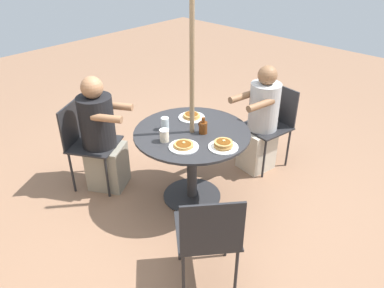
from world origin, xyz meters
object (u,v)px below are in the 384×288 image
object	(u,v)px
syrup_bottle	(203,127)
drinking_glass_a	(165,124)
patio_chair_north	(209,234)
pancake_plate_a	(192,116)
diner_south	(102,139)
pancake_plate_b	(223,145)
patio_table	(192,148)
pancake_plate_c	(184,146)
coffee_cup	(164,135)
patio_chair_south	(86,139)
patio_chair_east	(272,121)
diner_east	(261,123)

from	to	relation	value
syrup_bottle	drinking_glass_a	distance (m)	0.35
patio_chair_north	pancake_plate_a	xyz separation A→B (m)	(1.02, -0.91, 0.23)
diner_south	pancake_plate_b	size ratio (longest dim) A/B	4.66
patio_chair_north	drinking_glass_a	size ratio (longest dim) A/B	7.65
syrup_bottle	patio_chair_north	bearing A→B (deg)	134.11
patio_table	pancake_plate_c	distance (m)	0.34
pancake_plate_a	pancake_plate_c	bearing A→B (deg)	126.40
patio_chair_north	coffee_cup	world-z (taller)	patio_chair_north
patio_table	patio_chair_south	bearing A→B (deg)	30.23
syrup_bottle	patio_chair_south	bearing A→B (deg)	30.20
patio_chair_east	drinking_glass_a	distance (m)	1.30
patio_chair_east	patio_chair_south	bearing A→B (deg)	65.14
pancake_plate_a	patio_chair_north	bearing A→B (deg)	138.24
patio_chair_north	pancake_plate_a	world-z (taller)	patio_chair_north
pancake_plate_b	drinking_glass_a	size ratio (longest dim) A/B	2.19
patio_table	drinking_glass_a	distance (m)	0.34
diner_east	syrup_bottle	bearing A→B (deg)	95.26
diner_east	coffee_cup	xyz separation A→B (m)	(0.22, 1.19, 0.25)
patio_table	pancake_plate_a	size ratio (longest dim) A/B	4.19
pancake_plate_c	syrup_bottle	xyz separation A→B (m)	(0.05, -0.30, 0.05)
pancake_plate_b	coffee_cup	bearing A→B (deg)	30.66
patio_chair_north	diner_south	xyz separation A→B (m)	(1.61, -0.25, 0.02)
patio_chair_south	diner_south	xyz separation A→B (m)	(-0.15, -0.09, 0.02)
patio_chair_east	patio_chair_north	bearing A→B (deg)	119.69
patio_chair_east	syrup_bottle	xyz separation A→B (m)	(0.10, 1.02, 0.28)
patio_table	patio_chair_north	world-z (taller)	patio_chair_north
patio_chair_east	coffee_cup	size ratio (longest dim) A/B	7.97
pancake_plate_c	patio_chair_north	bearing A→B (deg)	146.26
diner_east	coffee_cup	distance (m)	1.23
patio_chair_south	syrup_bottle	xyz separation A→B (m)	(-1.03, -0.60, 0.28)
patio_chair_north	diner_south	bearing A→B (deg)	121.97
syrup_bottle	drinking_glass_a	world-z (taller)	syrup_bottle
diner_east	pancake_plate_b	xyz separation A→B (m)	(-0.23, 0.93, 0.22)
patio_chair_north	pancake_plate_a	size ratio (longest dim) A/B	3.49
diner_east	pancake_plate_a	distance (m)	0.81
patio_chair_east	patio_chair_south	xyz separation A→B (m)	(1.13, 1.62, 0.00)
patio_chair_north	patio_table	bearing A→B (deg)	90.00
diner_south	drinking_glass_a	distance (m)	0.71
patio_table	patio_chair_south	size ratio (longest dim) A/B	1.20
diner_east	syrup_bottle	distance (m)	0.89
diner_east	patio_chair_south	xyz separation A→B (m)	(1.10, 1.45, -0.02)
drinking_glass_a	diner_east	bearing A→B (deg)	-109.87
patio_chair_east	drinking_glass_a	xyz separation A→B (m)	(0.40, 1.20, 0.27)
pancake_plate_b	drinking_glass_a	distance (m)	0.61
pancake_plate_b	syrup_bottle	size ratio (longest dim) A/B	1.65
diner_east	patio_chair_south	world-z (taller)	diner_east
patio_chair_south	pancake_plate_b	bearing A→B (deg)	81.26
patio_chair_north	syrup_bottle	distance (m)	1.09
patio_chair_north	diner_east	bearing A→B (deg)	63.11
patio_chair_south	coffee_cup	xyz separation A→B (m)	(-0.88, -0.26, 0.27)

